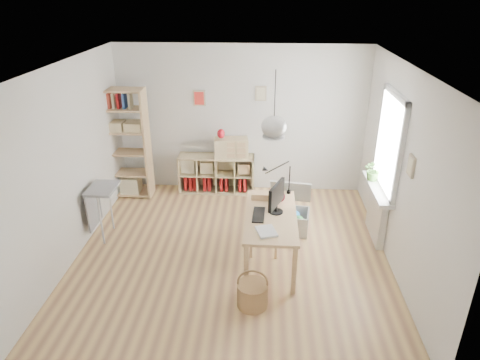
# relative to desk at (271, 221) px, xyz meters

# --- Properties ---
(ground) EXTENTS (4.50, 4.50, 0.00)m
(ground) POSITION_rel_desk_xyz_m (-0.55, 0.15, -0.66)
(ground) COLOR tan
(ground) RESTS_ON ground
(room_shell) EXTENTS (4.50, 4.50, 4.50)m
(room_shell) POSITION_rel_desk_xyz_m (-0.00, 0.00, 1.34)
(room_shell) COLOR white
(room_shell) RESTS_ON ground
(window_unit) EXTENTS (0.07, 1.16, 1.46)m
(window_unit) POSITION_rel_desk_xyz_m (1.68, 0.75, 0.89)
(window_unit) COLOR white
(window_unit) RESTS_ON ground
(radiator) EXTENTS (0.10, 0.80, 0.80)m
(radiator) POSITION_rel_desk_xyz_m (1.64, 0.75, -0.26)
(radiator) COLOR silver
(radiator) RESTS_ON ground
(windowsill) EXTENTS (0.22, 1.20, 0.06)m
(windowsill) POSITION_rel_desk_xyz_m (1.59, 0.75, 0.17)
(windowsill) COLOR white
(windowsill) RESTS_ON radiator
(desk) EXTENTS (0.70, 1.50, 0.75)m
(desk) POSITION_rel_desk_xyz_m (0.00, 0.00, 0.00)
(desk) COLOR #D7AF7B
(desk) RESTS_ON ground
(cube_shelf) EXTENTS (1.40, 0.38, 0.72)m
(cube_shelf) POSITION_rel_desk_xyz_m (-1.02, 2.23, -0.36)
(cube_shelf) COLOR #D2BA8A
(cube_shelf) RESTS_ON ground
(tall_bookshelf) EXTENTS (0.80, 0.38, 2.00)m
(tall_bookshelf) POSITION_rel_desk_xyz_m (-2.59, 1.95, 0.43)
(tall_bookshelf) COLOR #D7AF7B
(tall_bookshelf) RESTS_ON ground
(side_table) EXTENTS (0.40, 0.55, 0.85)m
(side_table) POSITION_rel_desk_xyz_m (-2.59, 0.50, 0.01)
(side_table) COLOR #9B9B9D
(side_table) RESTS_ON ground
(chair) EXTENTS (0.42, 0.42, 0.84)m
(chair) POSITION_rel_desk_xyz_m (-0.08, 0.28, -0.18)
(chair) COLOR #9B9B9D
(chair) RESTS_ON ground
(wicker_basket) EXTENTS (0.38, 0.38, 0.53)m
(wicker_basket) POSITION_rel_desk_xyz_m (-0.21, -0.95, -0.49)
(wicker_basket) COLOR #8F6240
(wicker_basket) RESTS_ON ground
(storage_chest) EXTENTS (0.76, 0.83, 0.71)m
(storage_chest) POSITION_rel_desk_xyz_m (0.30, 0.92, -0.43)
(storage_chest) COLOR silver
(storage_chest) RESTS_ON ground
(monitor) EXTENTS (0.22, 0.47, 0.43)m
(monitor) POSITION_rel_desk_xyz_m (0.07, 0.07, 0.33)
(monitor) COLOR black
(monitor) RESTS_ON desk
(keyboard) EXTENTS (0.18, 0.43, 0.02)m
(keyboard) POSITION_rel_desk_xyz_m (-0.17, -0.03, 0.10)
(keyboard) COLOR black
(keyboard) RESTS_ON desk
(task_lamp) EXTENTS (0.44, 0.16, 0.47)m
(task_lamp) POSITION_rel_desk_xyz_m (0.06, 0.61, 0.41)
(task_lamp) COLOR black
(task_lamp) RESTS_ON desk
(yarn_ball) EXTENTS (0.16, 0.16, 0.16)m
(yarn_ball) POSITION_rel_desk_xyz_m (0.12, 0.39, 0.17)
(yarn_ball) COLOR #450918
(yarn_ball) RESTS_ON desk
(paper_tray) EXTENTS (0.30, 0.34, 0.03)m
(paper_tray) POSITION_rel_desk_xyz_m (-0.06, -0.46, 0.11)
(paper_tray) COLOR white
(paper_tray) RESTS_ON desk
(drawer_chest) EXTENTS (0.64, 0.35, 0.35)m
(drawer_chest) POSITION_rel_desk_xyz_m (-0.72, 2.19, 0.24)
(drawer_chest) COLOR #D2BA8A
(drawer_chest) RESTS_ON cube_shelf
(red_vase) EXTENTS (0.14, 0.14, 0.17)m
(red_vase) POSITION_rel_desk_xyz_m (-0.90, 2.19, 0.50)
(red_vase) COLOR #9F0D18
(red_vase) RESTS_ON drawer_chest
(potted_plant) EXTENTS (0.31, 0.27, 0.34)m
(potted_plant) POSITION_rel_desk_xyz_m (1.57, 0.99, 0.37)
(potted_plant) COLOR #366024
(potted_plant) RESTS_ON windowsill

